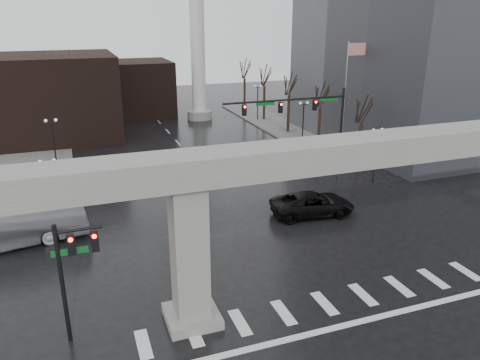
% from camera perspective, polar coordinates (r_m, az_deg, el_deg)
% --- Properties ---
extents(ground, '(160.00, 160.00, 0.00)m').
position_cam_1_polar(ground, '(26.87, 9.17, -13.48)').
color(ground, black).
rests_on(ground, ground).
extents(sidewalk_ne, '(28.00, 36.00, 0.15)m').
position_cam_1_polar(sidewalk_ne, '(68.48, 13.88, 6.85)').
color(sidewalk_ne, slate).
rests_on(sidewalk_ne, ground).
extents(elevated_guideway, '(48.00, 2.60, 8.70)m').
position_cam_1_polar(elevated_guideway, '(24.49, 12.63, 0.84)').
color(elevated_guideway, '#999691').
rests_on(elevated_guideway, ground).
extents(building_far_left, '(16.00, 14.00, 10.00)m').
position_cam_1_polar(building_far_left, '(62.23, -22.34, 9.35)').
color(building_far_left, black).
rests_on(building_far_left, ground).
extents(building_far_mid, '(10.00, 10.00, 8.00)m').
position_cam_1_polar(building_far_mid, '(72.83, -12.49, 10.85)').
color(building_far_mid, black).
rests_on(building_far_mid, ground).
extents(smokestack, '(3.60, 3.60, 30.00)m').
position_cam_1_polar(smokestack, '(67.74, -5.27, 18.54)').
color(smokestack, silver).
rests_on(smokestack, ground).
extents(signal_mast_arm, '(12.12, 0.43, 8.00)m').
position_cam_1_polar(signal_mast_arm, '(44.25, 8.14, 8.06)').
color(signal_mast_arm, black).
rests_on(signal_mast_arm, ground).
extents(signal_left_pole, '(2.30, 0.30, 6.00)m').
position_cam_1_polar(signal_left_pole, '(22.54, -19.76, -9.39)').
color(signal_left_pole, black).
rests_on(signal_left_pole, ground).
extents(flagpole_assembly, '(2.06, 0.12, 12.00)m').
position_cam_1_polar(flagpole_assembly, '(49.84, 13.03, 11.03)').
color(flagpole_assembly, silver).
rests_on(flagpole_assembly, ground).
extents(lamp_right_0, '(1.22, 0.32, 5.11)m').
position_cam_1_polar(lamp_right_0, '(43.19, 16.27, 3.96)').
color(lamp_right_0, black).
rests_on(lamp_right_0, ground).
extents(lamp_right_1, '(1.22, 0.32, 5.11)m').
position_cam_1_polar(lamp_right_1, '(54.75, 7.73, 7.78)').
color(lamp_right_1, black).
rests_on(lamp_right_1, ground).
extents(lamp_right_2, '(1.22, 0.32, 5.11)m').
position_cam_1_polar(lamp_right_2, '(67.25, 2.18, 10.14)').
color(lamp_right_2, black).
rests_on(lamp_right_2, ground).
extents(lamp_left_0, '(1.22, 0.32, 5.11)m').
position_cam_1_polar(lamp_left_0, '(35.29, -22.15, -0.19)').
color(lamp_left_0, black).
rests_on(lamp_left_0, ground).
extents(lamp_left_1, '(1.22, 0.32, 5.11)m').
position_cam_1_polar(lamp_left_1, '(48.76, -21.86, 5.07)').
color(lamp_left_1, black).
rests_on(lamp_left_1, ground).
extents(lamp_left_2, '(1.22, 0.32, 5.11)m').
position_cam_1_polar(lamp_left_2, '(62.46, -21.70, 8.04)').
color(lamp_left_2, black).
rests_on(lamp_left_2, ground).
extents(tree_right_0, '(1.09, 1.58, 7.50)m').
position_cam_1_polar(tree_right_0, '(47.10, 14.39, 4.53)').
color(tree_right_0, black).
rests_on(tree_right_0, ground).
extents(tree_right_1, '(1.09, 1.61, 7.67)m').
position_cam_1_polar(tree_right_1, '(53.67, 9.66, 6.76)').
color(tree_right_1, black).
rests_on(tree_right_1, ground).
extents(tree_right_2, '(1.10, 1.63, 7.85)m').
position_cam_1_polar(tree_right_2, '(60.58, 5.95, 8.45)').
color(tree_right_2, black).
rests_on(tree_right_2, ground).
extents(tree_right_3, '(1.11, 1.66, 8.02)m').
position_cam_1_polar(tree_right_3, '(67.73, 2.99, 9.77)').
color(tree_right_3, black).
rests_on(tree_right_3, ground).
extents(tree_right_4, '(1.12, 1.69, 8.19)m').
position_cam_1_polar(tree_right_4, '(75.06, 0.58, 10.81)').
color(tree_right_4, black).
rests_on(tree_right_4, ground).
extents(pickup_truck, '(6.65, 3.64, 1.77)m').
position_cam_1_polar(pickup_truck, '(36.08, 8.81, -2.90)').
color(pickup_truck, black).
rests_on(pickup_truck, ground).
extents(far_car, '(2.50, 4.80, 1.56)m').
position_cam_1_polar(far_car, '(47.18, -10.49, 2.31)').
color(far_car, black).
rests_on(far_car, ground).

